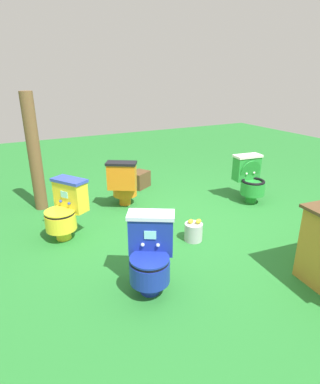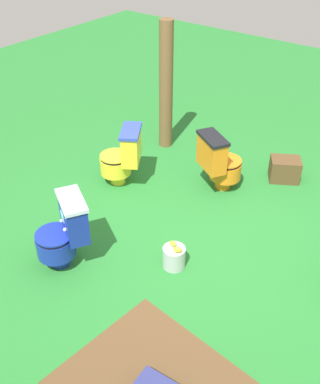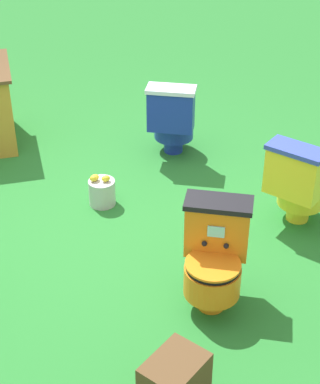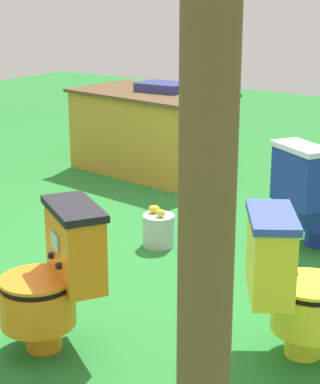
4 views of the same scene
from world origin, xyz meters
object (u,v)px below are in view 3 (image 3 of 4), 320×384
at_px(toilet_yellow, 298,183).
at_px(toilet_orange, 215,256).
at_px(small_crate, 175,380).
at_px(toilet_blue, 173,119).
at_px(lemon_bucket, 102,192).

relative_size(toilet_yellow, toilet_orange, 1.00).
bearing_deg(toilet_yellow, small_crate, -83.25).
distance_m(toilet_blue, small_crate, 2.85).
bearing_deg(toilet_yellow, toilet_orange, -91.86).
bearing_deg(toilet_yellow, toilet_blue, 166.64).
relative_size(toilet_blue, toilet_yellow, 1.00).
height_order(toilet_blue, toilet_orange, same).
distance_m(toilet_orange, small_crate, 0.89).
bearing_deg(small_crate, toilet_blue, 68.47).
xyz_separation_m(toilet_blue, toilet_orange, (-0.50, -1.97, 0.00)).
xyz_separation_m(toilet_blue, lemon_bucket, (-0.86, -0.58, -0.25)).
bearing_deg(toilet_orange, toilet_blue, -73.03).
distance_m(toilet_blue, toilet_orange, 2.04).
xyz_separation_m(toilet_yellow, toilet_orange, (-0.98, -0.59, 0.00)).
bearing_deg(lemon_bucket, toilet_yellow, -30.92).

